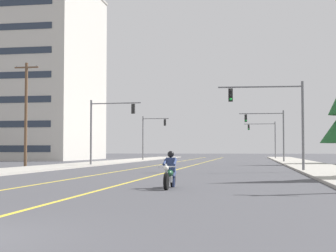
{
  "coord_description": "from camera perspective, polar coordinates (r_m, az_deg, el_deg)",
  "views": [
    {
      "loc": [
        5.47,
        -7.69,
        1.49
      ],
      "look_at": [
        0.94,
        19.94,
        2.83
      ],
      "focal_mm": 53.99,
      "sensor_mm": 36.0,
      "label": 1
    }
  ],
  "objects": [
    {
      "name": "lane_stripe_center",
      "position": [
        53.0,
        3.3,
        -4.33
      ],
      "size": [
        0.16,
        100.0,
        0.01
      ],
      "primitive_type": "cube",
      "color": "yellow",
      "rests_on": "ground"
    },
    {
      "name": "traffic_signal_far_right",
      "position": [
        85.49,
        11.01,
        -0.92
      ],
      "size": [
        5.19,
        0.41,
        6.2
      ],
      "color": "slate",
      "rests_on": "ground"
    },
    {
      "name": "apartment_building_far_left_block",
      "position": [
        83.07,
        -16.33,
        5.74
      ],
      "size": [
        22.37,
        20.37,
        27.13
      ],
      "color": "beige",
      "rests_on": "ground"
    },
    {
      "name": "lane_stripe_left",
      "position": [
        53.5,
        -0.54,
        -4.32
      ],
      "size": [
        0.16,
        100.0,
        0.01
      ],
      "primitive_type": "cube",
      "color": "yellow",
      "rests_on": "ground"
    },
    {
      "name": "traffic_signal_near_left",
      "position": [
        47.51,
        -7.09,
        0.44
      ],
      "size": [
        4.95,
        0.5,
        6.2
      ],
      "color": "slate",
      "rests_on": "ground"
    },
    {
      "name": "traffic_signal_mid_left",
      "position": [
        70.01,
        -2.03,
        -0.66
      ],
      "size": [
        3.71,
        0.46,
        6.2
      ],
      "color": "slate",
      "rests_on": "ground"
    },
    {
      "name": "motorcycle_with_rider",
      "position": [
        19.74,
        0.21,
        -5.37
      ],
      "size": [
        0.7,
        2.19,
        1.46
      ],
      "color": "black",
      "rests_on": "ground"
    },
    {
      "name": "traffic_signal_mid_right",
      "position": [
        61.22,
        11.49,
        -0.21
      ],
      "size": [
        5.29,
        0.47,
        6.2
      ],
      "color": "slate",
      "rests_on": "ground"
    },
    {
      "name": "utility_pole_left_near",
      "position": [
        46.09,
        -15.74,
        1.5
      ],
      "size": [
        2.2,
        0.26,
        9.19
      ],
      "color": "brown",
      "rests_on": "ground"
    },
    {
      "name": "sidewalk_kerb_right",
      "position": [
        48.02,
        15.82,
        -4.32
      ],
      "size": [
        4.4,
        110.0,
        0.14
      ],
      "primitive_type": "cube",
      "color": "#ADA89E",
      "rests_on": "ground"
    },
    {
      "name": "sidewalk_kerb_left",
      "position": [
        50.44,
        -9.63,
        -4.31
      ],
      "size": [
        4.4,
        110.0,
        0.14
      ],
      "primitive_type": "cube",
      "color": "#ADA89E",
      "rests_on": "ground"
    },
    {
      "name": "traffic_signal_near_right",
      "position": [
        35.38,
        12.24,
        1.65
      ],
      "size": [
        5.83,
        0.63,
        6.2
      ],
      "color": "slate",
      "rests_on": "ground"
    }
  ]
}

